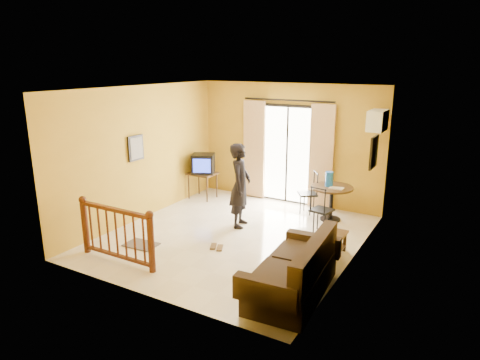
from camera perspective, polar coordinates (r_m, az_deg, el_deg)
The scene contains 19 objects.
ground at distance 8.33m, azimuth -0.77°, elevation -7.49°, with size 5.00×5.00×0.00m, color beige.
room_shell at distance 7.83m, azimuth -0.81°, elevation 4.07°, with size 5.00×5.00×5.00m.
balcony_door at distance 10.06m, azimuth 6.28°, elevation 3.53°, with size 2.25×0.14×2.46m.
tv_table at distance 10.48m, azimuth -5.02°, elevation 0.56°, with size 0.64×0.54×0.64m.
television at distance 10.38m, azimuth -4.92°, elevation 2.20°, with size 0.67×0.65×0.47m.
picture_left at distance 9.02m, azimuth -13.72°, elevation 4.17°, with size 0.05×0.42×0.52m.
dining_table at distance 9.18m, azimuth 12.12°, elevation -1.79°, with size 0.88×0.88×0.74m.
water_jug at distance 9.10m, azimuth 11.80°, elevation 0.12°, with size 0.17×0.17×0.31m, color blue.
serving_tray at distance 9.00m, azimuth 12.74°, elevation -1.07°, with size 0.28×0.18×0.02m, color beige.
dining_chairs at distance 9.17m, azimuth 9.73°, elevation -5.52°, with size 1.15×1.39×0.95m.
air_conditioner at distance 8.81m, azimuth 17.83°, elevation 7.57°, with size 0.31×0.60×0.40m.
botanical_print at distance 8.24m, azimuth 17.40°, elevation 3.56°, with size 0.05×0.50×0.60m.
coffee_table at distance 7.54m, azimuth 11.59°, elevation -8.24°, with size 0.48×0.86×0.38m.
bowl at distance 7.48m, azimuth 11.64°, elevation -7.15°, with size 0.19×0.19×0.06m, color #4E371A.
sofa at distance 6.29m, azimuth 7.46°, elevation -12.27°, with size 0.98×1.92×0.89m.
standing_person at distance 8.57m, azimuth 0.03°, elevation -0.74°, with size 0.63×0.41×1.72m, color black.
stair_balustrade at distance 7.41m, azimuth -16.19°, elevation -6.43°, with size 1.63×0.13×1.04m.
doormat at distance 8.15m, azimuth -13.04°, elevation -8.39°, with size 0.60×0.40×0.02m, color #504640.
sandals at distance 7.84m, azimuth -3.14°, elevation -8.92°, with size 0.34×0.27×0.03m.
Camera 1 is at (3.91, -6.60, 3.25)m, focal length 32.00 mm.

